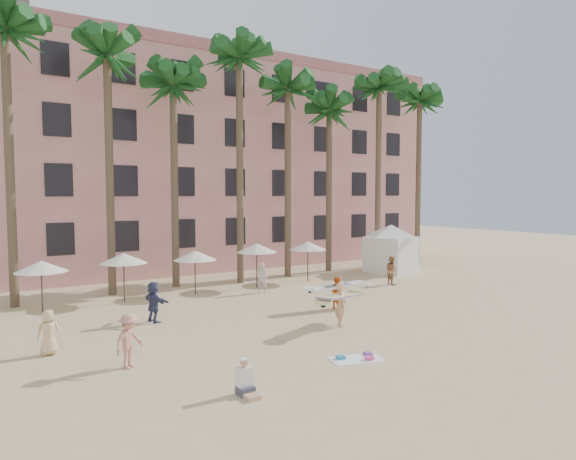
% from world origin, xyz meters
% --- Properties ---
extents(ground, '(120.00, 120.00, 0.00)m').
position_xyz_m(ground, '(0.00, 0.00, 0.00)').
color(ground, '#D1B789').
rests_on(ground, ground).
extents(pink_hotel, '(35.00, 14.00, 16.00)m').
position_xyz_m(pink_hotel, '(7.00, 26.00, 8.00)').
color(pink_hotel, tan).
rests_on(pink_hotel, ground).
extents(palm_row, '(44.40, 5.40, 16.30)m').
position_xyz_m(palm_row, '(0.51, 15.00, 12.97)').
color(palm_row, brown).
rests_on(palm_row, ground).
extents(umbrella_row, '(22.50, 2.70, 2.73)m').
position_xyz_m(umbrella_row, '(-3.00, 12.50, 2.33)').
color(umbrella_row, '#332B23').
rests_on(umbrella_row, ground).
extents(cabana, '(5.41, 5.41, 3.50)m').
position_xyz_m(cabana, '(14.50, 12.53, 2.07)').
color(cabana, white).
rests_on(cabana, ground).
extents(beach_towel, '(2.01, 1.46, 0.14)m').
position_xyz_m(beach_towel, '(-0.93, -1.43, 0.03)').
color(beach_towel, white).
rests_on(beach_towel, ground).
extents(carrier_yellow, '(3.18, 1.94, 1.91)m').
position_xyz_m(carrier_yellow, '(1.45, 2.39, 1.06)').
color(carrier_yellow, '#DEA17C').
rests_on(carrier_yellow, ground).
extents(carrier_white, '(3.15, 1.19, 1.62)m').
position_xyz_m(carrier_white, '(3.47, 5.15, 0.89)').
color(carrier_white, orange).
rests_on(carrier_white, ground).
extents(beachgoers, '(21.36, 9.74, 1.84)m').
position_xyz_m(beachgoers, '(-2.60, 6.25, 0.90)').
color(beachgoers, '#E2B97F').
rests_on(beachgoers, ground).
extents(seated_man, '(0.46, 0.80, 1.04)m').
position_xyz_m(seated_man, '(-5.70, -2.09, 0.36)').
color(seated_man, '#3F3F4C').
rests_on(seated_man, ground).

